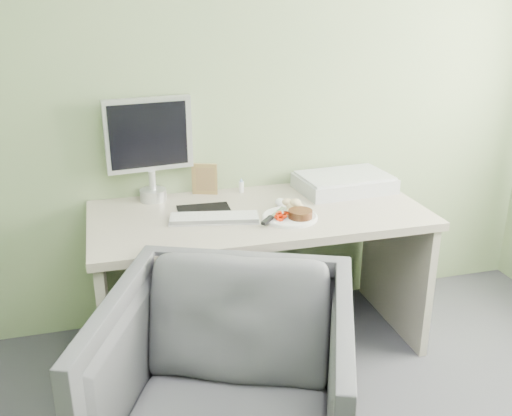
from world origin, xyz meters
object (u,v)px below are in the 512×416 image
object	(u,v)px
scanner	(344,183)
desk_chair	(228,394)
desk	(259,246)
plate	(290,217)
monitor	(149,143)

from	to	relation	value
scanner	desk_chair	xyz separation A→B (m)	(-0.87, -1.04, -0.38)
desk	scanner	bearing A→B (deg)	19.77
plate	monitor	xyz separation A→B (m)	(-0.58, 0.44, 0.28)
desk_chair	monitor	bearing A→B (deg)	119.04
plate	desk_chair	bearing A→B (deg)	-122.89
monitor	desk_chair	size ratio (longest dim) A/B	0.60
plate	monitor	size ratio (longest dim) A/B	0.50
desk	plate	world-z (taller)	plate
plate	scanner	distance (m)	0.52
desk	plate	xyz separation A→B (m)	(0.11, -0.13, 0.19)
desk	monitor	bearing A→B (deg)	146.42
plate	scanner	bearing A→B (deg)	37.72
plate	monitor	world-z (taller)	monitor
monitor	desk_chair	bearing A→B (deg)	-91.20
monitor	desk	bearing A→B (deg)	-40.66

